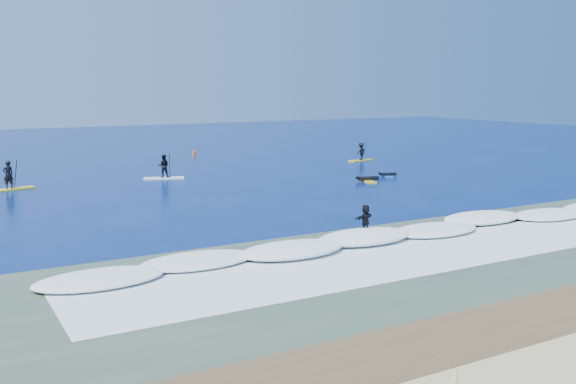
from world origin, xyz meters
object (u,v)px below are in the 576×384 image
sup_paddler_left (9,180)px  prone_paddler_near (367,179)px  sup_paddler_center (164,168)px  marker_buoy (194,153)px  sup_paddler_right (361,153)px  prone_paddler_far (387,175)px  wave_surfer (365,221)px

sup_paddler_left → prone_paddler_near: 25.22m
sup_paddler_center → marker_buoy: 15.60m
sup_paddler_right → prone_paddler_far: (-4.48, -9.67, -0.64)m
sup_paddler_left → marker_buoy: (18.69, 13.63, -0.41)m
sup_paddler_center → sup_paddler_right: sup_paddler_center is taller
sup_paddler_left → sup_paddler_right: 31.08m
sup_paddler_center → prone_paddler_far: size_ratio=1.66×
prone_paddler_far → wave_surfer: bearing=158.6°
sup_paddler_center → prone_paddler_far: 17.31m
sup_paddler_right → wave_surfer: sup_paddler_right is taller
sup_paddler_left → sup_paddler_center: 10.97m
sup_paddler_left → prone_paddler_far: size_ratio=1.83×
wave_surfer → marker_buoy: 37.16m
sup_paddler_left → wave_surfer: sup_paddler_left is taller
sup_paddler_left → wave_surfer: 26.46m
sup_paddler_left → sup_paddler_center: size_ratio=1.10×
sup_paddler_center → sup_paddler_right: 20.14m
sup_paddler_center → wave_surfer: 23.25m
wave_surfer → prone_paddler_near: bearing=35.6°
sup_paddler_left → prone_paddler_near: size_ratio=1.46×
prone_paddler_far → sup_paddler_left: bearing=93.8°
sup_paddler_center → wave_surfer: (1.97, -23.17, 0.00)m
sup_paddler_center → sup_paddler_left: bearing=-159.6°
sup_paddler_right → prone_paddler_near: 13.15m
sup_paddler_right → wave_surfer: 31.04m
sup_paddler_left → sup_paddler_center: (10.97, 0.08, 0.06)m
prone_paddler_near → marker_buoy: marker_buoy is taller
prone_paddler_near → marker_buoy: (-4.96, 22.36, 0.16)m
sup_paddler_right → sup_paddler_left: bearing=171.4°
prone_paddler_near → prone_paddler_far: bearing=-55.1°
sup_paddler_left → sup_paddler_right: size_ratio=1.18×
prone_paddler_near → sup_paddler_left: bearing=81.5°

